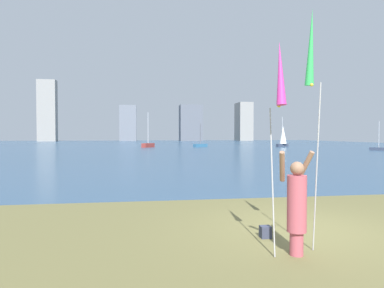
{
  "coord_description": "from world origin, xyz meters",
  "views": [
    {
      "loc": [
        -3.51,
        -6.91,
        2.08
      ],
      "look_at": [
        -0.57,
        12.9,
        1.53
      ],
      "focal_mm": 31.53,
      "sensor_mm": 36.0,
      "label": 1
    }
  ],
  "objects_px": {
    "person": "(297,204)",
    "bag": "(265,232)",
    "kite_flag_right": "(311,53)",
    "sailboat_4": "(148,145)",
    "sailboat_2": "(200,145)",
    "sailboat_0": "(379,149)",
    "kite_flag_left": "(280,79)",
    "sailboat_3": "(283,136)"
  },
  "relations": [
    {
      "from": "kite_flag_left",
      "to": "sailboat_3",
      "type": "distance_m",
      "value": 54.99
    },
    {
      "from": "person",
      "to": "sailboat_4",
      "type": "distance_m",
      "value": 51.31
    },
    {
      "from": "sailboat_2",
      "to": "sailboat_0",
      "type": "bearing_deg",
      "value": -38.62
    },
    {
      "from": "bag",
      "to": "sailboat_4",
      "type": "bearing_deg",
      "value": 91.67
    },
    {
      "from": "person",
      "to": "sailboat_0",
      "type": "bearing_deg",
      "value": 34.2
    },
    {
      "from": "sailboat_2",
      "to": "sailboat_4",
      "type": "height_order",
      "value": "sailboat_4"
    },
    {
      "from": "bag",
      "to": "sailboat_0",
      "type": "distance_m",
      "value": 44.93
    },
    {
      "from": "sailboat_4",
      "to": "bag",
      "type": "bearing_deg",
      "value": -88.33
    },
    {
      "from": "kite_flag_left",
      "to": "sailboat_4",
      "type": "bearing_deg",
      "value": 91.37
    },
    {
      "from": "bag",
      "to": "sailboat_2",
      "type": "height_order",
      "value": "sailboat_2"
    },
    {
      "from": "sailboat_0",
      "to": "sailboat_4",
      "type": "xyz_separation_m",
      "value": [
        -30.36,
        15.86,
        0.16
      ]
    },
    {
      "from": "bag",
      "to": "person",
      "type": "bearing_deg",
      "value": -80.32
    },
    {
      "from": "person",
      "to": "bag",
      "type": "height_order",
      "value": "person"
    },
    {
      "from": "sailboat_0",
      "to": "sailboat_3",
      "type": "xyz_separation_m",
      "value": [
        -7.09,
        14.74,
        1.56
      ]
    },
    {
      "from": "kite_flag_left",
      "to": "sailboat_4",
      "type": "distance_m",
      "value": 51.57
    },
    {
      "from": "kite_flag_left",
      "to": "sailboat_0",
      "type": "distance_m",
      "value": 46.11
    },
    {
      "from": "bag",
      "to": "sailboat_3",
      "type": "bearing_deg",
      "value": 66.08
    },
    {
      "from": "person",
      "to": "sailboat_4",
      "type": "bearing_deg",
      "value": 75.07
    },
    {
      "from": "sailboat_0",
      "to": "sailboat_4",
      "type": "relative_size",
      "value": 0.68
    },
    {
      "from": "kite_flag_right",
      "to": "sailboat_2",
      "type": "relative_size",
      "value": 1.08
    },
    {
      "from": "person",
      "to": "kite_flag_left",
      "type": "relative_size",
      "value": 0.5
    },
    {
      "from": "bag",
      "to": "sailboat_2",
      "type": "xyz_separation_m",
      "value": [
        7.62,
        51.4,
        0.19
      ]
    },
    {
      "from": "person",
      "to": "bag",
      "type": "xyz_separation_m",
      "value": [
        -0.17,
        1.01,
        -0.77
      ]
    },
    {
      "from": "kite_flag_left",
      "to": "kite_flag_right",
      "type": "height_order",
      "value": "kite_flag_right"
    },
    {
      "from": "person",
      "to": "sailboat_0",
      "type": "distance_m",
      "value": 45.6
    },
    {
      "from": "kite_flag_right",
      "to": "sailboat_0",
      "type": "height_order",
      "value": "kite_flag_right"
    },
    {
      "from": "kite_flag_right",
      "to": "sailboat_4",
      "type": "distance_m",
      "value": 51.1
    },
    {
      "from": "sailboat_0",
      "to": "kite_flag_right",
      "type": "bearing_deg",
      "value": -128.89
    },
    {
      "from": "sailboat_0",
      "to": "sailboat_4",
      "type": "bearing_deg",
      "value": 152.42
    },
    {
      "from": "sailboat_2",
      "to": "kite_flag_right",
      "type": "bearing_deg",
      "value": -97.69
    },
    {
      "from": "kite_flag_left",
      "to": "bag",
      "type": "height_order",
      "value": "kite_flag_left"
    },
    {
      "from": "sailboat_0",
      "to": "sailboat_2",
      "type": "height_order",
      "value": "sailboat_2"
    },
    {
      "from": "bag",
      "to": "sailboat_3",
      "type": "xyz_separation_m",
      "value": [
        21.8,
        49.14,
        1.69
      ]
    },
    {
      "from": "sailboat_3",
      "to": "sailboat_4",
      "type": "xyz_separation_m",
      "value": [
        -23.26,
        1.12,
        -1.4
      ]
    },
    {
      "from": "person",
      "to": "sailboat_2",
      "type": "distance_m",
      "value": 52.94
    },
    {
      "from": "person",
      "to": "bag",
      "type": "distance_m",
      "value": 1.28
    },
    {
      "from": "kite_flag_left",
      "to": "sailboat_0",
      "type": "height_order",
      "value": "sailboat_0"
    },
    {
      "from": "kite_flag_right",
      "to": "sailboat_3",
      "type": "xyz_separation_m",
      "value": [
        21.22,
        49.83,
        -1.74
      ]
    },
    {
      "from": "bag",
      "to": "sailboat_3",
      "type": "height_order",
      "value": "sailboat_3"
    },
    {
      "from": "kite_flag_left",
      "to": "sailboat_0",
      "type": "bearing_deg",
      "value": 50.74
    },
    {
      "from": "sailboat_0",
      "to": "sailboat_2",
      "type": "bearing_deg",
      "value": 141.38
    },
    {
      "from": "bag",
      "to": "sailboat_2",
      "type": "bearing_deg",
      "value": 81.57
    }
  ]
}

